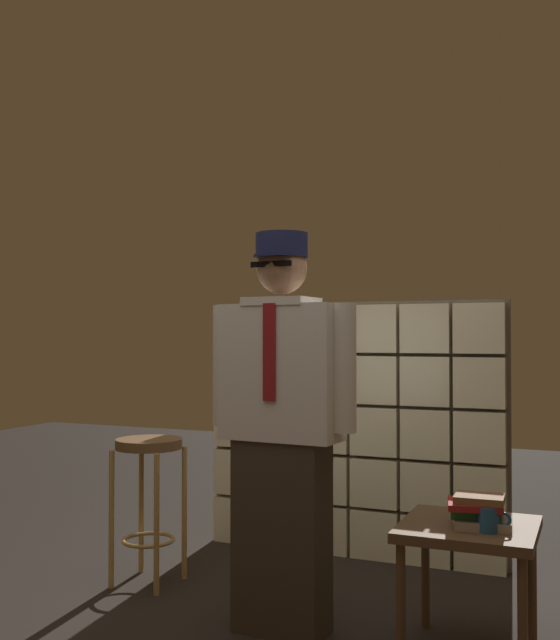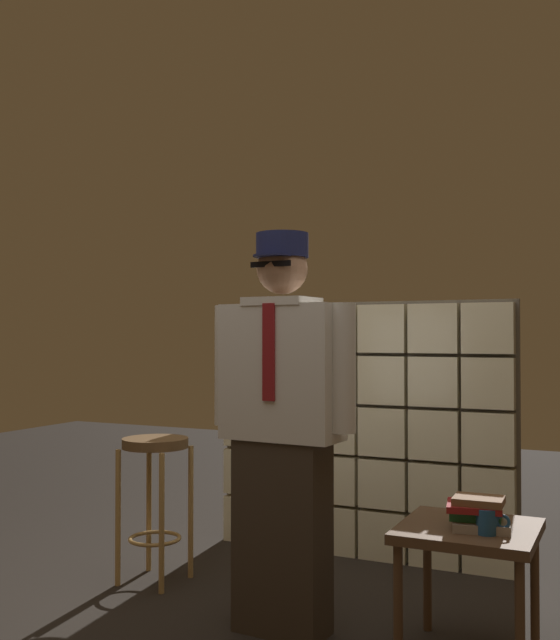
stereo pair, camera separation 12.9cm
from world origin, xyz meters
name	(u,v)px [view 2 (the right image)]	position (x,y,z in m)	size (l,w,h in m)	color
glass_block_wall	(359,430)	(0.00, 1.45, 0.72)	(1.77, 0.10, 1.48)	beige
standing_person	(282,423)	(0.06, 0.28, 0.89)	(0.68, 0.30, 1.70)	#382D23
bar_stool	(155,474)	(-0.81, 0.59, 0.55)	(0.34, 0.34, 0.73)	brown
side_table	(469,544)	(0.84, 0.35, 0.45)	(0.52, 0.52, 0.52)	#513823
book_stack	(478,513)	(0.88, 0.32, 0.58)	(0.26, 0.23, 0.13)	gray
coffee_mug	(488,521)	(0.93, 0.26, 0.57)	(0.13, 0.08, 0.09)	navy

